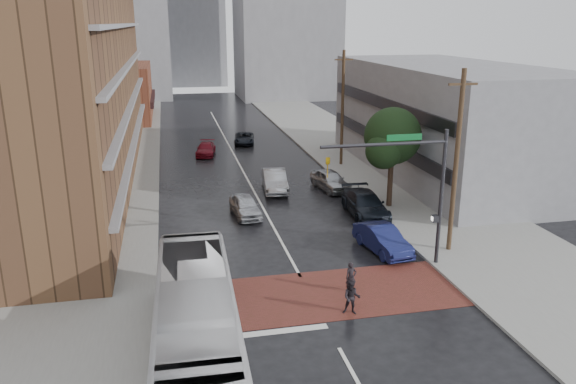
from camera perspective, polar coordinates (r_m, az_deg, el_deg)
ground at (r=26.18m, az=2.59°, el=-10.97°), size 160.00×160.00×0.00m
crosswalk at (r=26.60m, az=2.31°, el=-10.46°), size 14.00×5.00×0.02m
sidewalk_west at (r=49.20m, az=-18.18°, el=1.73°), size 9.00×90.00×0.15m
sidewalk_east at (r=51.93m, az=7.91°, el=3.19°), size 9.00×90.00×0.15m
storefront_west at (r=77.09m, az=-16.78°, el=9.68°), size 8.00×16.00×7.00m
building_east at (r=48.58m, az=15.74°, el=7.10°), size 11.00×26.00×9.00m
distant_tower_center at (r=117.51m, az=-9.63°, el=16.54°), size 12.00×10.00×24.00m
street_tree at (r=38.08m, az=10.57°, el=5.25°), size 4.20×4.10×6.90m
signal_mast at (r=28.54m, az=12.86°, el=1.23°), size 6.50×0.30×7.20m
utility_pole_near at (r=31.05m, az=16.72°, el=2.97°), size 1.60×0.26×10.00m
utility_pole_far at (r=49.18m, az=5.56°, el=8.52°), size 1.60×0.26×10.00m
transit_bus at (r=21.19m, az=-9.31°, el=-13.18°), size 3.17×12.20×3.38m
pedestrian_a at (r=26.78m, az=6.42°, el=-8.62°), size 0.57×0.39×1.48m
pedestrian_b at (r=24.89m, az=6.49°, el=-10.60°), size 0.92×0.82×1.56m
car_travel_a at (r=36.82m, az=-4.36°, el=-1.43°), size 1.97×4.15×1.37m
car_travel_b at (r=42.23m, az=-1.37°, el=1.17°), size 2.11×4.94×1.58m
car_travel_c at (r=54.33m, az=-8.35°, el=4.34°), size 2.32×4.33×1.19m
suv_travel at (r=59.06m, az=-4.47°, el=5.47°), size 2.60×4.52×1.19m
car_parked_near at (r=31.55m, az=9.58°, el=-4.75°), size 2.20×4.57×1.44m
car_parked_mid at (r=37.06m, az=7.87°, el=-1.27°), size 2.39×5.47×1.56m
car_parked_far at (r=42.62m, az=4.31°, el=1.22°), size 2.49×4.65×1.50m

